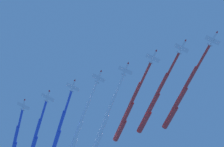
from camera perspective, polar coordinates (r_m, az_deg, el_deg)
The scene contains 7 objects.
jet_lead at distance 233.40m, azimuth 10.20°, elevation -3.95°, with size 50.63×59.24×4.49m.
jet_port_inner at distance 237.42m, azimuth 6.14°, elevation -4.78°, with size 50.82×58.79×4.54m.
jet_starboard_inner at distance 241.48m, azimuth 2.29°, elevation -6.15°, with size 51.34×59.95×4.49m.
jet_port_mid at distance 245.90m, azimuth -1.43°, elevation -8.14°, with size 52.59×63.40×4.45m.
jet_starboard_mid at distance 253.33m, azimuth -5.30°, elevation -9.02°, with size 54.93×63.38×4.52m.
jet_port_outer at distance 261.34m, azimuth -8.56°, elevation -10.30°, with size 55.14×66.33×4.48m.
jet_starboard_outer at distance 265.49m, azimuth -11.93°, elevation -10.93°, with size 53.02×61.48×4.46m.
Camera 1 is at (-49.86, 119.91, 11.41)m, focal length 60.12 mm.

